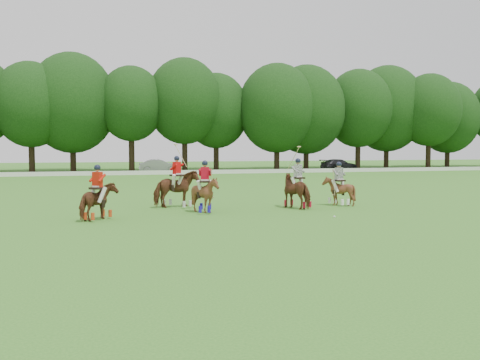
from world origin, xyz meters
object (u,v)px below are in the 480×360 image
object	(u,v)px
polo_stripe_a	(298,190)
polo_stripe_b	(339,190)
car_right	(339,165)
car_mid	(159,166)
polo_red_b	(177,189)
polo_red_a	(98,200)
polo_red_c	(205,194)
polo_ball	(334,217)

from	to	relation	value
polo_stripe_a	polo_stripe_b	xyz separation A→B (m)	(2.38, 0.49, -0.09)
car_right	polo_stripe_b	world-z (taller)	polo_stripe_b
car_mid	polo_red_b	distance (m)	36.46
car_right	polo_red_a	distance (m)	50.04
polo_red_a	polo_red_c	xyz separation A→B (m)	(4.59, 1.21, 0.04)
polo_red_c	polo_stripe_b	xyz separation A→B (m)	(6.98, 1.02, -0.06)
car_mid	polo_stripe_a	distance (m)	38.11
car_right	polo_red_c	distance (m)	46.39
polo_stripe_b	car_right	bearing A→B (deg)	63.49
car_mid	polo_stripe_b	world-z (taller)	polo_stripe_b
polo_ball	car_mid	bearing A→B (deg)	92.36
car_right	polo_stripe_b	bearing A→B (deg)	148.67
polo_ball	polo_red_b	bearing A→B (deg)	135.40
polo_red_a	polo_ball	bearing A→B (deg)	-11.84
polo_stripe_b	polo_stripe_a	bearing A→B (deg)	-168.28
car_mid	polo_ball	world-z (taller)	car_mid
car_mid	car_right	bearing A→B (deg)	-84.96
polo_red_a	polo_stripe_b	bearing A→B (deg)	10.91
polo_red_b	polo_red_c	distance (m)	2.50
car_right	polo_red_b	size ratio (longest dim) A/B	1.62
car_right	polo_ball	xyz separation A→B (m)	(-21.01, -41.76, -0.66)
car_right	polo_stripe_a	size ratio (longest dim) A/B	1.68
polo_red_b	polo_stripe_a	world-z (taller)	polo_red_b
car_mid	polo_ball	bearing A→B (deg)	-172.60
polo_red_c	car_right	bearing A→B (deg)	56.32
polo_stripe_a	polo_ball	bearing A→B (deg)	-88.22
car_mid	polo_stripe_a	bearing A→B (deg)	-172.55
car_mid	polo_red_c	size ratio (longest dim) A/B	2.04
polo_red_a	polo_stripe_a	distance (m)	9.36
car_right	polo_ball	distance (m)	46.75
polo_red_a	polo_ball	size ratio (longest dim) A/B	24.37
polo_stripe_b	polo_ball	world-z (taller)	polo_stripe_b
car_right	polo_red_b	xyz separation A→B (m)	(-26.59, -36.26, 0.20)
polo_red_b	polo_ball	world-z (taller)	polo_red_b
polo_red_c	polo_stripe_a	size ratio (longest dim) A/B	0.79
car_mid	polo_ball	distance (m)	41.81
polo_stripe_b	polo_ball	size ratio (longest dim) A/B	24.07
polo_red_b	polo_ball	xyz separation A→B (m)	(5.58, -5.51, -0.86)
polo_stripe_b	polo_ball	bearing A→B (deg)	-118.41
car_right	polo_red_c	size ratio (longest dim) A/B	2.12
car_right	polo_red_a	bearing A→B (deg)	137.89
polo_red_a	polo_ball	world-z (taller)	polo_red_a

